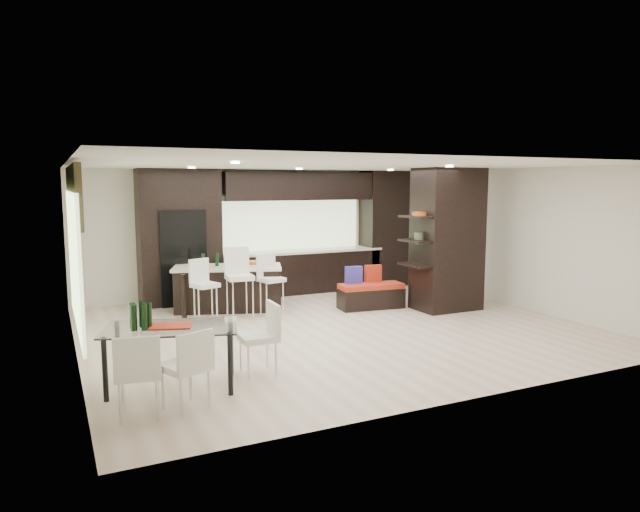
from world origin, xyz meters
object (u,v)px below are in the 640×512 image
stool_right (272,290)px  dining_table (172,357)px  chair_far (139,378)px  chair_end (258,342)px  stool_mid (240,290)px  floor_vase (433,282)px  stool_left (205,296)px  kitchen_island (228,288)px  chair_near (186,372)px  bench (371,296)px

stool_right → dining_table: (-2.42, -3.07, -0.08)m
chair_far → chair_end: chair_end is taller
stool_mid → dining_table: 3.54m
floor_vase → stool_left: bearing=166.4°
dining_table → chair_far: 0.88m
stool_left → floor_vase: 4.27m
kitchen_island → floor_vase: bearing=-7.1°
chair_end → stool_mid: bearing=-11.2°
chair_far → kitchen_island: bearing=74.3°
stool_left → chair_far: 4.16m
kitchen_island → stool_mid: (0.00, -0.76, 0.09)m
chair_near → bench: bearing=17.2°
stool_right → floor_vase: floor_vase is taller
stool_left → bench: 3.19m
stool_right → chair_end: stool_right is taller
dining_table → chair_end: size_ratio=1.82×
chair_near → stool_right: bearing=36.1°
kitchen_island → chair_end: (-0.73, -3.80, -0.00)m
stool_left → stool_right: 1.24m
bench → dining_table: size_ratio=0.82×
dining_table → chair_end: bearing=17.3°
kitchen_island → dining_table: size_ratio=1.32×
stool_mid → bench: size_ratio=0.82×
kitchen_island → chair_near: 4.88m
stool_right → stool_left: bearing=165.6°
floor_vase → chair_end: floor_vase is taller
bench → chair_near: chair_near is taller
stool_right → chair_near: bearing=-136.7°
chair_far → chair_end: (1.55, 0.74, 0.00)m
floor_vase → chair_end: (-4.25, -2.07, -0.13)m
chair_end → stool_right: bearing=-21.4°
stool_left → stool_right: bearing=-20.5°
chair_far → stool_left: bearing=77.4°
bench → chair_end: 4.27m
stool_right → floor_vase: size_ratio=0.82×
floor_vase → dining_table: size_ratio=0.72×
kitchen_island → stool_mid: stool_mid is taller
stool_right → stool_mid: bearing=168.3°
kitchen_island → floor_vase: floor_vase is taller
stool_left → dining_table: stool_left is taller
stool_mid → stool_right: bearing=6.5°
stool_left → floor_vase: floor_vase is taller
stool_right → chair_far: (-2.90, -3.81, -0.03)m
chair_end → kitchen_island: bearing=-8.6°
stool_mid → kitchen_island: bearing=93.9°
kitchen_island → chair_end: size_ratio=2.40×
stool_left → stool_mid: size_ratio=0.86×
stool_mid → floor_vase: bearing=-11.5°
stool_mid → chair_far: 4.42m
stool_mid → chair_end: (-0.73, -3.04, -0.09)m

